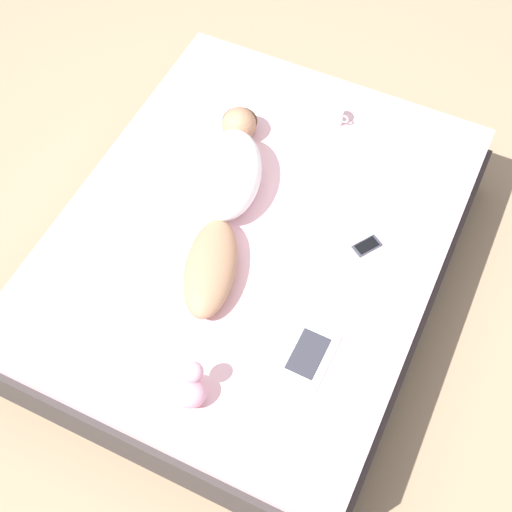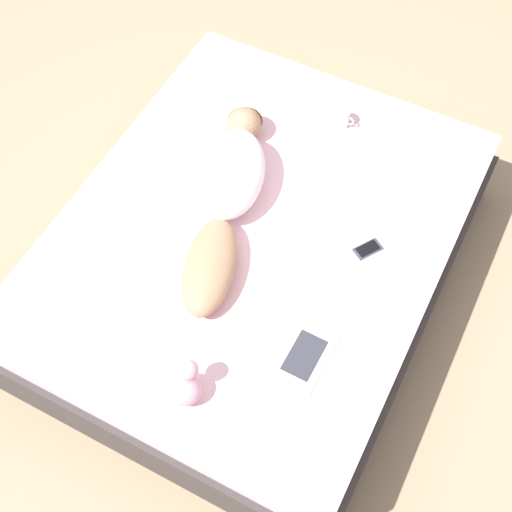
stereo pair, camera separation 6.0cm
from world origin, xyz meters
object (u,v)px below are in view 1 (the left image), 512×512
object	(u,v)px
open_magazine	(288,345)
coffee_mug	(335,116)
person	(225,191)
cell_phone	(367,246)

from	to	relation	value
open_magazine	coffee_mug	xyz separation A→B (m)	(-0.31, 1.30, 0.05)
person	coffee_mug	bearing A→B (deg)	51.41
coffee_mug	cell_phone	world-z (taller)	coffee_mug
person	cell_phone	bearing A→B (deg)	-12.70
person	open_magazine	size ratio (longest dim) A/B	3.04
cell_phone	person	bearing A→B (deg)	-142.12
coffee_mug	cell_phone	size ratio (longest dim) A/B	0.81
open_magazine	coffee_mug	bearing A→B (deg)	104.52
coffee_mug	open_magazine	bearing A→B (deg)	-76.65
cell_phone	coffee_mug	bearing A→B (deg)	156.22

